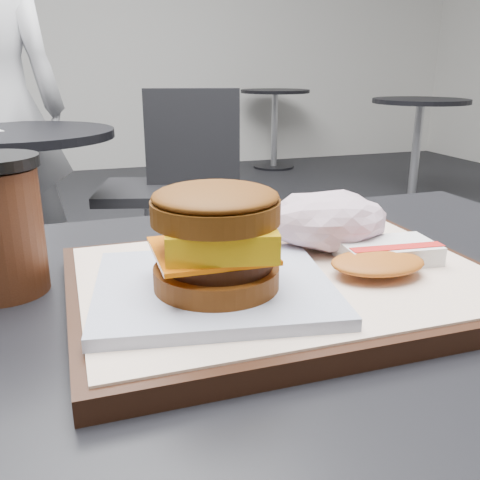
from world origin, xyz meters
name	(u,v)px	position (x,y,z in m)	size (l,w,h in m)	color
customer_table	(289,454)	(0.00, 0.00, 0.58)	(0.80, 0.60, 0.77)	#A5A5AA
serving_tray	(285,283)	(-0.01, 0.00, 0.78)	(0.38, 0.28, 0.02)	black
breakfast_sandwich	(216,250)	(-0.09, -0.03, 0.83)	(0.22, 0.20, 0.09)	silver
hash_brown	(383,256)	(0.08, -0.02, 0.80)	(0.12, 0.10, 0.02)	white
crumpled_wrapper	(327,220)	(0.06, 0.05, 0.82)	(0.13, 0.10, 0.06)	silver
neighbor_table	(20,186)	(-0.35, 1.65, 0.55)	(0.70, 0.70, 0.75)	black
neighbor_chair	(165,179)	(0.21, 1.81, 0.51)	(0.65, 0.52, 0.88)	#99999D
bg_table_near	(418,126)	(2.20, 2.80, 0.56)	(0.66, 0.66, 0.75)	black
bg_table_far	(275,110)	(1.80, 4.50, 0.56)	(0.66, 0.66, 0.75)	black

